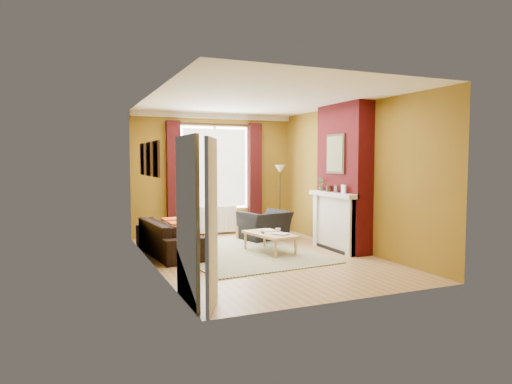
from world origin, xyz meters
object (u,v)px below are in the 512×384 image
Objects in this scene: floor_lamp at (280,180)px; wicker_stool at (245,227)px; sofa at (172,237)px; armchair at (265,225)px; coffee_table at (270,235)px.

wicker_stool is at bearing -165.36° from floor_lamp.
floor_lamp is (2.83, 1.25, 0.97)m from sofa.
armchair is 1.29m from floor_lamp.
floor_lamp is at bearing -151.48° from armchair.
coffee_table is 2.38m from floor_lamp.
sofa is 1.31× the size of floor_lamp.
floor_lamp is (1.12, 1.88, 0.95)m from coffee_table.
sofa reaches higher than coffee_table.
armchair reaches higher than coffee_table.
coffee_table is 0.74× the size of floor_lamp.
sofa reaches higher than wicker_stool.
sofa is 2.29m from armchair.
sofa is 1.79× the size of coffee_table.
wicker_stool is (1.85, 0.99, -0.06)m from sofa.
armchair is at bearing -138.26° from floor_lamp.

